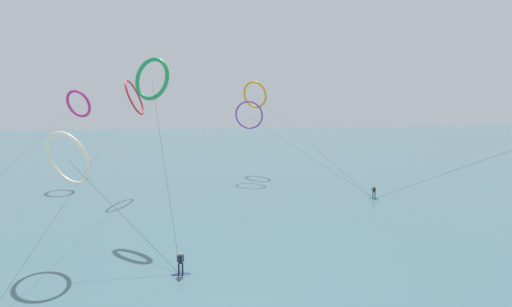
% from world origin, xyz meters
% --- Properties ---
extents(sea_water, '(400.00, 200.00, 0.08)m').
position_xyz_m(sea_water, '(0.00, 107.76, 0.04)').
color(sea_water, '#476B75').
rests_on(sea_water, ground).
extents(surfer_teal, '(1.40, 0.71, 1.70)m').
position_xyz_m(surfer_teal, '(18.37, 36.90, 0.82)').
color(surfer_teal, teal).
rests_on(surfer_teal, ground).
extents(surfer_navy, '(1.40, 0.59, 1.70)m').
position_xyz_m(surfer_navy, '(-6.36, 17.96, 0.82)').
color(surfer_navy, navy).
rests_on(surfer_navy, ground).
extents(kite_ivory, '(11.43, 6.62, 10.63)m').
position_xyz_m(kite_ivory, '(-15.37, 22.66, 8.31)').
color(kite_ivory, silver).
rests_on(kite_ivory, ground).
extents(kite_magenta, '(5.03, 43.86, 15.33)m').
position_xyz_m(kite_magenta, '(-24.68, 54.14, 13.02)').
color(kite_magenta, '#CC288E').
rests_on(kite_magenta, ground).
extents(kite_crimson, '(3.74, 37.98, 16.45)m').
position_xyz_m(kite_crimson, '(-14.46, 46.74, 13.84)').
color(kite_crimson, red).
rests_on(kite_crimson, ground).
extents(kite_amber, '(15.48, 27.06, 17.55)m').
position_xyz_m(kite_amber, '(5.44, 61.55, 14.89)').
color(kite_amber, orange).
rests_on(kite_amber, ground).
extents(kite_emerald, '(5.67, 15.29, 17.69)m').
position_xyz_m(kite_emerald, '(-9.77, 31.32, 15.39)').
color(kite_emerald, '#199351').
rests_on(kite_emerald, ground).
extents(kite_violet, '(17.64, 18.31, 13.60)m').
position_xyz_m(kite_violet, '(3.29, 53.69, 11.11)').
color(kite_violet, purple).
rests_on(kite_violet, ground).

